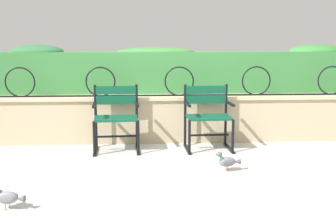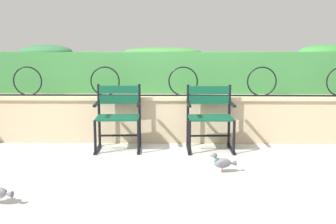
{
  "view_description": "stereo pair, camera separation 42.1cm",
  "coord_description": "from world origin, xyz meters",
  "px_view_note": "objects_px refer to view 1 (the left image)",
  "views": [
    {
      "loc": [
        -0.31,
        -5.1,
        1.42
      ],
      "look_at": [
        0.0,
        0.14,
        0.55
      ],
      "focal_mm": 45.14,
      "sensor_mm": 36.0,
      "label": 1
    },
    {
      "loc": [
        0.11,
        -5.11,
        1.42
      ],
      "look_at": [
        0.0,
        0.14,
        0.55
      ],
      "focal_mm": 45.14,
      "sensor_mm": 36.0,
      "label": 2
    }
  ],
  "objects_px": {
    "pigeon_near_chairs": "(228,161)",
    "park_chair_right": "(208,115)",
    "pigeon_far_side": "(7,197)",
    "park_chair_left": "(116,116)"
  },
  "relations": [
    {
      "from": "pigeon_near_chairs",
      "to": "park_chair_right",
      "type": "bearing_deg",
      "value": 93.8
    },
    {
      "from": "park_chair_left",
      "to": "park_chair_right",
      "type": "xyz_separation_m",
      "value": [
        1.22,
        0.01,
        -0.0
      ]
    },
    {
      "from": "park_chair_left",
      "to": "pigeon_near_chairs",
      "type": "xyz_separation_m",
      "value": [
        1.29,
        -1.03,
        -0.35
      ]
    },
    {
      "from": "pigeon_near_chairs",
      "to": "pigeon_far_side",
      "type": "xyz_separation_m",
      "value": [
        -2.1,
        -0.98,
        0.0
      ]
    },
    {
      "from": "park_chair_left",
      "to": "pigeon_near_chairs",
      "type": "relative_size",
      "value": 2.95
    },
    {
      "from": "park_chair_right",
      "to": "pigeon_near_chairs",
      "type": "bearing_deg",
      "value": -86.2
    },
    {
      "from": "park_chair_right",
      "to": "pigeon_far_side",
      "type": "distance_m",
      "value": 2.88
    },
    {
      "from": "park_chair_right",
      "to": "pigeon_far_side",
      "type": "height_order",
      "value": "park_chair_right"
    },
    {
      "from": "park_chair_left",
      "to": "pigeon_far_side",
      "type": "distance_m",
      "value": 2.19
    },
    {
      "from": "park_chair_left",
      "to": "pigeon_far_side",
      "type": "height_order",
      "value": "park_chair_left"
    }
  ]
}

